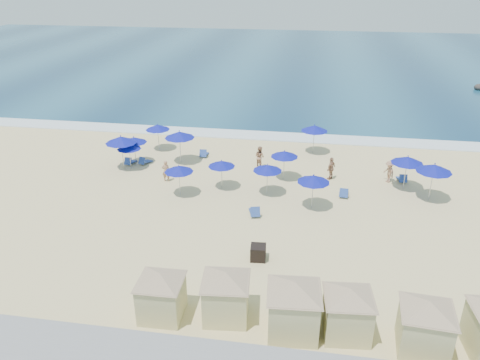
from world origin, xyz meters
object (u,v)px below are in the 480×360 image
at_px(umbrella_4, 180,135).
at_px(umbrella_7, 284,154).
at_px(cabana_0, 161,289).
at_px(cabana_4, 426,319).
at_px(cabana_1, 226,289).
at_px(umbrella_1, 129,147).
at_px(beachgoer_1, 260,157).
at_px(beachgoer_0, 166,171).
at_px(umbrella_5, 222,164).
at_px(umbrella_8, 314,179).
at_px(umbrella_12, 134,140).
at_px(beachgoer_3, 389,172).
at_px(umbrella_3, 179,169).
at_px(umbrella_11, 434,168).
at_px(umbrella_9, 314,128).
at_px(trash_bin, 258,253).
at_px(umbrella_6, 268,168).
at_px(umbrella_2, 158,127).
at_px(cabana_3, 348,305).
at_px(umbrella_10, 408,160).
at_px(beachgoer_2, 331,168).
at_px(cabana_2, 294,300).

xyz_separation_m(umbrella_4, umbrella_7, (8.42, -1.90, -0.36)).
distance_m(cabana_0, umbrella_7, 16.41).
bearing_deg(cabana_4, cabana_1, 175.42).
relative_size(umbrella_1, beachgoer_1, 1.23).
height_order(beachgoer_0, beachgoer_1, beachgoer_1).
height_order(umbrella_5, umbrella_8, umbrella_8).
bearing_deg(umbrella_7, cabana_0, -105.15).
relative_size(umbrella_12, beachgoer_3, 1.41).
xyz_separation_m(cabana_1, umbrella_3, (-5.43, 11.62, 0.44)).
relative_size(umbrella_3, umbrella_11, 0.84).
xyz_separation_m(umbrella_3, umbrella_9, (8.93, 9.55, 0.23)).
relative_size(umbrella_1, umbrella_12, 0.91).
bearing_deg(umbrella_11, trash_bin, -140.00).
distance_m(cabana_4, beachgoer_1, 20.17).
height_order(cabana_4, umbrella_6, cabana_4).
relative_size(umbrella_9, beachgoer_3, 1.54).
distance_m(umbrella_2, umbrella_6, 12.38).
distance_m(umbrella_8, umbrella_9, 10.03).
bearing_deg(umbrella_7, umbrella_4, 167.28).
bearing_deg(cabana_4, beachgoer_3, 87.62).
bearing_deg(umbrella_6, umbrella_3, -169.52).
relative_size(trash_bin, cabana_3, 0.20).
height_order(trash_bin, cabana_1, cabana_1).
distance_m(cabana_3, umbrella_10, 16.04).
relative_size(beachgoer_0, beachgoer_2, 0.94).
relative_size(cabana_2, umbrella_11, 1.69).
bearing_deg(beachgoer_2, umbrella_3, -35.81).
xyz_separation_m(umbrella_1, umbrella_10, (20.47, -0.40, 0.38)).
distance_m(cabana_4, umbrella_11, 14.59).
bearing_deg(cabana_2, umbrella_6, 100.86).
bearing_deg(beachgoer_0, umbrella_4, -99.53).
height_order(trash_bin, umbrella_1, umbrella_1).
relative_size(umbrella_5, umbrella_11, 0.81).
xyz_separation_m(cabana_4, beachgoer_3, (0.70, 16.76, -0.72)).
relative_size(umbrella_4, beachgoer_1, 1.57).
bearing_deg(umbrella_6, umbrella_5, 172.23).
bearing_deg(umbrella_12, umbrella_5, -23.60).
relative_size(trash_bin, beachgoer_1, 0.47).
height_order(umbrella_2, beachgoer_1, umbrella_2).
xyz_separation_m(umbrella_1, umbrella_6, (10.98, -2.76, 0.14)).
distance_m(cabana_0, beachgoer_2, 18.10).
bearing_deg(umbrella_9, umbrella_1, -157.85).
xyz_separation_m(cabana_0, umbrella_5, (0.06, 13.55, 0.43)).
bearing_deg(umbrella_3, umbrella_6, 10.48).
relative_size(umbrella_4, umbrella_12, 1.17).
height_order(umbrella_4, umbrella_5, umbrella_4).
distance_m(cabana_2, umbrella_10, 17.05).
relative_size(cabana_1, umbrella_12, 1.81).
bearing_deg(umbrella_12, cabana_3, -46.77).
height_order(cabana_4, umbrella_10, cabana_4).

